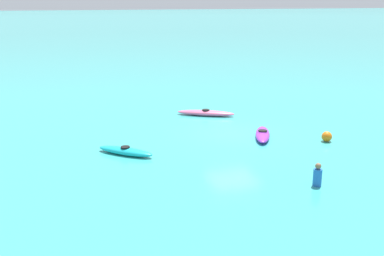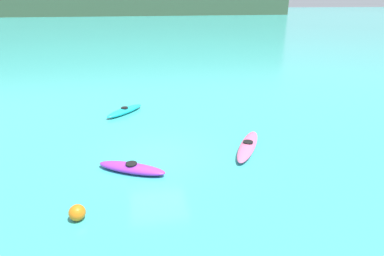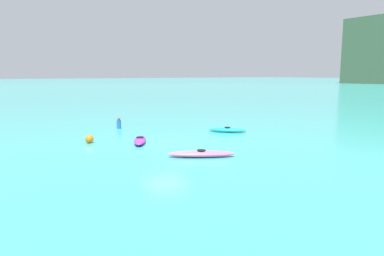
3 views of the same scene
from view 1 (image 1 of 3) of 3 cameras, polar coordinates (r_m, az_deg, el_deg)
ground_plane at (r=23.26m, az=5.16°, el=-0.75°), size 600.00×600.00×0.00m
kayak_cyan at (r=20.28m, az=-8.32°, el=-2.87°), size 2.32×2.39×0.37m
kayak_pink at (r=26.82m, az=1.73°, el=1.89°), size 2.27×3.26×0.37m
kayak_purple at (r=22.81m, az=8.81°, el=-0.78°), size 2.77×1.87×0.37m
buoy_orange at (r=22.81m, az=16.48°, el=-1.03°), size 0.49×0.49×0.49m
person_near_shore at (r=17.32m, az=15.40°, el=-5.79°), size 0.44×0.44×0.88m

